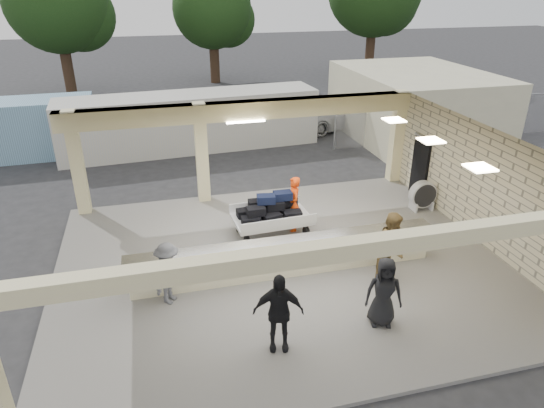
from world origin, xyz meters
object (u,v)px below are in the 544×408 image
object	(u,v)px
baggage_counter	(286,257)
passenger_a	(392,248)
container_white	(191,121)
car_dark	(289,107)
passenger_d	(384,292)
drum_fan	(423,195)
car_white_b	(395,103)
car_white_a	(336,113)
passenger_b	(278,312)
baggage_handler	(293,204)
luggage_cart	(271,213)
passenger_c	(168,273)

from	to	relation	value
baggage_counter	passenger_a	size ratio (longest dim) A/B	4.26
container_white	car_dark	bearing A→B (deg)	27.11
passenger_d	car_dark	bearing A→B (deg)	98.10
drum_fan	car_white_b	world-z (taller)	car_white_b
drum_fan	passenger_d	bearing A→B (deg)	-128.85
passenger_a	passenger_d	distance (m)	1.81
car_white_a	passenger_a	bearing A→B (deg)	146.47
baggage_counter	passenger_b	size ratio (longest dim) A/B	4.56
baggage_counter	baggage_handler	world-z (taller)	baggage_handler
baggage_handler	passenger_d	distance (m)	4.86
luggage_cart	baggage_handler	bearing A→B (deg)	10.03
passenger_a	car_white_a	world-z (taller)	passenger_a
passenger_a	passenger_d	world-z (taller)	passenger_a
container_white	passenger_c	bearing A→B (deg)	-102.63
baggage_counter	container_white	world-z (taller)	container_white
baggage_handler	car_white_a	bearing A→B (deg)	154.96
car_white_a	passenger_d	bearing A→B (deg)	144.66
passenger_b	car_dark	size ratio (longest dim) A/B	0.39
luggage_cart	passenger_a	xyz separation A→B (m)	(2.36, -3.11, 0.24)
drum_fan	passenger_d	distance (m)	6.48
passenger_a	passenger_c	xyz separation A→B (m)	(-5.54, 0.48, -0.17)
luggage_cart	passenger_b	size ratio (longest dim) A/B	1.33
passenger_b	car_dark	bearing A→B (deg)	85.63
baggage_counter	passenger_a	distance (m)	2.72
passenger_a	drum_fan	bearing A→B (deg)	12.44
baggage_counter	passenger_c	xyz separation A→B (m)	(-3.04, -0.50, 0.31)
baggage_counter	passenger_c	size ratio (longest dim) A/B	5.16
baggage_counter	baggage_handler	size ratio (longest dim) A/B	4.73
passenger_a	car_dark	distance (m)	15.94
car_white_a	car_dark	world-z (taller)	car_dark
baggage_counter	car_dark	xyz separation A→B (m)	(4.41, 14.85, 0.17)
passenger_c	car_dark	bearing A→B (deg)	10.22
passenger_c	car_white_a	bearing A→B (deg)	1.09
baggage_counter	passenger_d	bearing A→B (deg)	-58.57
luggage_cart	passenger_b	bearing A→B (deg)	-106.10
baggage_handler	passenger_a	distance (m)	3.67
passenger_d	container_white	bearing A→B (deg)	118.99
car_white_a	baggage_counter	bearing A→B (deg)	135.93
baggage_handler	passenger_a	size ratio (longest dim) A/B	0.90
car_white_a	car_dark	bearing A→B (deg)	31.83
drum_fan	car_dark	bearing A→B (deg)	94.03
baggage_counter	drum_fan	xyz separation A→B (m)	(5.50, 2.61, 0.05)
container_white	car_white_b	bearing A→B (deg)	10.84
container_white	car_white_a	bearing A→B (deg)	8.14
luggage_cart	passenger_a	world-z (taller)	passenger_a
passenger_c	car_white_b	world-z (taller)	passenger_c
passenger_b	car_white_a	world-z (taller)	passenger_b
car_white_a	container_white	world-z (taller)	container_white
baggage_counter	car_white_b	bearing A→B (deg)	53.76
passenger_d	passenger_b	bearing A→B (deg)	-158.18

